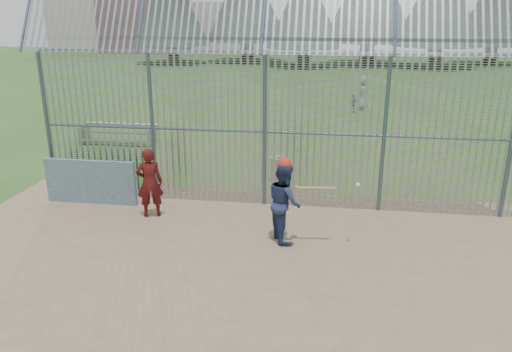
% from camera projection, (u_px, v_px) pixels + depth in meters
% --- Properties ---
extents(ground, '(120.00, 120.00, 0.00)m').
position_uv_depth(ground, '(242.00, 267.00, 10.14)').
color(ground, '#2D511E').
rests_on(ground, ground).
extents(dirt_infield, '(14.00, 10.00, 0.02)m').
position_uv_depth(dirt_infield, '(237.00, 279.00, 9.67)').
color(dirt_infield, '#756047').
rests_on(dirt_infield, ground).
extents(dugout_wall, '(2.50, 0.12, 1.20)m').
position_uv_depth(dugout_wall, '(91.00, 182.00, 13.31)').
color(dugout_wall, '#38566B').
rests_on(dugout_wall, dirt_infield).
extents(batter, '(0.97, 1.07, 1.79)m').
position_uv_depth(batter, '(284.00, 202.00, 11.07)').
color(batter, navy).
rests_on(batter, dirt_infield).
extents(onlooker, '(0.75, 0.61, 1.77)m').
position_uv_depth(onlooker, '(150.00, 183.00, 12.37)').
color(onlooker, maroon).
rests_on(onlooker, dirt_infield).
extents(bg_kid_standing, '(1.00, 1.00, 1.76)m').
position_uv_depth(bg_kid_standing, '(363.00, 93.00, 26.09)').
color(bg_kid_standing, gray).
rests_on(bg_kid_standing, ground).
extents(bg_kid_seated, '(0.56, 0.53, 0.93)m').
position_uv_depth(bg_kid_seated, '(353.00, 103.00, 25.51)').
color(bg_kid_seated, slate).
rests_on(bg_kid_seated, ground).
extents(batting_gear, '(1.76, 0.37, 0.65)m').
position_uv_depth(batting_gear, '(291.00, 169.00, 10.78)').
color(batting_gear, red).
rests_on(batting_gear, ground).
extents(trash_can, '(0.56, 0.56, 0.82)m').
position_uv_depth(trash_can, '(279.00, 169.00, 15.16)').
color(trash_can, '#919399').
rests_on(trash_can, ground).
extents(bleacher, '(3.00, 0.95, 0.72)m').
position_uv_depth(bleacher, '(118.00, 133.00, 19.46)').
color(bleacher, gray).
rests_on(bleacher, ground).
extents(backstop_fence, '(20.09, 0.81, 5.30)m').
position_uv_depth(backstop_fence, '(336.00, 121.00, 12.37)').
color(backstop_fence, '#47566B').
rests_on(backstop_fence, ground).
extents(distant_buildings, '(26.50, 10.50, 8.00)m').
position_uv_depth(distant_buildings, '(142.00, 22.00, 65.27)').
color(distant_buildings, brown).
rests_on(distant_buildings, ground).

